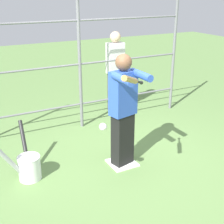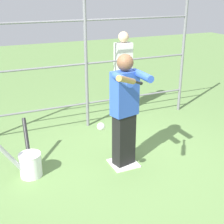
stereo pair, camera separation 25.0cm
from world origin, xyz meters
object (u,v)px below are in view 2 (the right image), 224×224
object	(u,v)px
softball_in_flight	(101,127)
baseball_bat_swinging	(129,80)
batter	(125,109)
bystander_behind_fence	(123,71)
bat_bucket	(29,163)

from	to	relation	value
softball_in_flight	baseball_bat_swinging	bearing A→B (deg)	130.36
batter	baseball_bat_swinging	world-z (taller)	baseball_bat_swinging
baseball_bat_swinging	bystander_behind_fence	size ratio (longest dim) A/B	0.36
softball_in_flight	bystander_behind_fence	world-z (taller)	bystander_behind_fence
baseball_bat_swinging	bat_bucket	xyz separation A→B (m)	(1.03, -1.06, -1.37)
bystander_behind_fence	baseball_bat_swinging	bearing A→B (deg)	64.94
softball_in_flight	bystander_behind_fence	bearing A→B (deg)	-121.22
bat_bucket	softball_in_flight	bearing A→B (deg)	135.31
batter	bystander_behind_fence	distance (m)	2.28
batter	softball_in_flight	size ratio (longest dim) A/B	17.69
batter	softball_in_flight	xyz separation A→B (m)	(0.58, 0.50, 0.03)
batter	baseball_bat_swinging	size ratio (longest dim) A/B	2.73
baseball_bat_swinging	softball_in_flight	xyz separation A→B (m)	(0.23, -0.27, -0.63)
softball_in_flight	bat_bucket	size ratio (longest dim) A/B	0.12
batter	softball_in_flight	distance (m)	0.76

